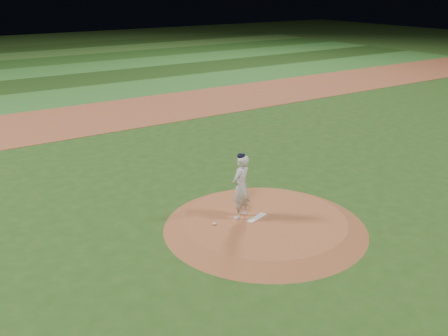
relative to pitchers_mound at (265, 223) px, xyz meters
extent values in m
plane|color=#284C18|center=(0.00, 0.00, -0.12)|extent=(120.00, 120.00, 0.00)
cube|color=#A05231|center=(0.00, 14.00, -0.12)|extent=(70.00, 6.00, 0.02)
cube|color=#317028|center=(0.00, 19.50, -0.12)|extent=(70.00, 5.00, 0.02)
cube|color=#1E3F14|center=(0.00, 24.50, -0.12)|extent=(70.00, 5.00, 0.02)
cube|color=#32752A|center=(0.00, 29.50, -0.12)|extent=(70.00, 5.00, 0.02)
cube|color=#224E19|center=(0.00, 34.50, -0.12)|extent=(70.00, 5.00, 0.02)
cone|color=#A35832|center=(0.00, 0.00, 0.00)|extent=(5.50, 5.50, 0.25)
cube|color=silver|center=(-0.17, 0.14, 0.14)|extent=(0.70, 0.36, 0.03)
ellipsoid|color=beige|center=(-1.32, 0.47, 0.15)|extent=(0.11, 0.11, 0.06)
imported|color=silver|center=(-0.49, 0.45, 1.02)|extent=(0.76, 0.63, 1.79)
ellipsoid|color=black|center=(-0.49, 0.45, 1.89)|extent=(0.22, 0.22, 0.15)
camera|label=1|loc=(-7.66, -9.50, 6.11)|focal=40.00mm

